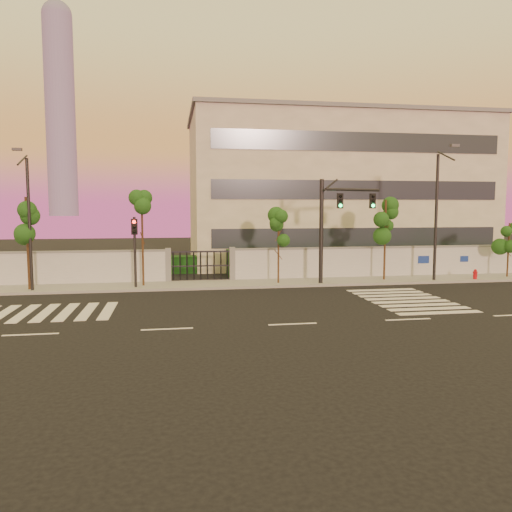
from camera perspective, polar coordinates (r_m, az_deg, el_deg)
The scene contains 17 objects.
ground at distance 20.40m, azimuth 4.20°, elevation -7.78°, with size 120.00×120.00×0.00m, color black.
sidewalk at distance 30.51m, azimuth -0.52°, elevation -3.17°, with size 60.00×3.00×0.15m, color gray.
perimeter_wall at distance 31.86m, azimuth -0.77°, elevation -0.99°, with size 60.00×0.36×2.20m.
hedge_row at distance 34.74m, azimuth 0.27°, elevation -0.86°, with size 41.00×4.25×1.80m.
institutional_building at distance 43.52m, azimuth 8.89°, elevation 7.40°, with size 24.40×12.40×12.25m.
distant_skyscraper at distance 310.60m, azimuth -21.49°, elevation 15.80°, with size 16.00×16.00×118.00m.
road_markings at distance 23.72m, azimuth -1.72°, elevation -5.86°, with size 57.00×7.62×0.02m.
street_tree_b at distance 30.41m, azimuth -24.69°, elevation 3.52°, with size 1.58×1.26×5.29m.
street_tree_c at distance 29.75m, azimuth -12.85°, elevation 4.27°, with size 1.52×1.21×5.59m.
street_tree_d at distance 30.11m, azimuth 2.62°, elevation 2.94°, with size 1.33×1.06×4.53m.
street_tree_e at distance 32.50m, azimuth 14.60°, elevation 3.82°, with size 1.57×1.25×5.19m.
street_tree_f at distance 36.82m, azimuth 26.94°, elevation 1.87°, with size 1.35×1.08×3.70m.
traffic_signal_main at distance 30.44m, azimuth 8.95°, elevation 4.24°, with size 3.98×1.29×6.39m.
traffic_signal_secondary at distance 29.25m, azimuth -13.69°, elevation 1.37°, with size 0.32×0.33×4.17m.
streetlight_west at distance 29.79m, azimuth -24.57°, elevation 4.02°, with size 0.46×1.85×7.71m.
streetlight_east at distance 33.04m, azimuth 20.05°, elevation 4.91°, with size 0.50×2.01×8.37m.
fire_hydrant at distance 34.79m, azimuth 23.76°, elevation -2.03°, with size 0.31×0.30×0.79m.
Camera 1 is at (-4.77, -19.27, 4.70)m, focal length 35.00 mm.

